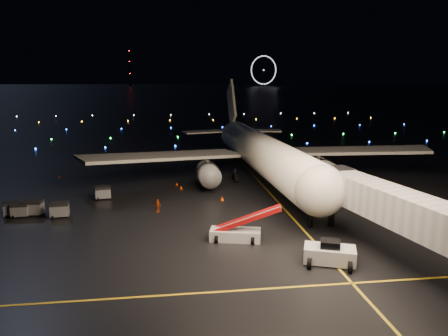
% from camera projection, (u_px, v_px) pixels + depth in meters
% --- Properties ---
extents(ground, '(2000.00, 2000.00, 0.00)m').
position_uv_depth(ground, '(168.00, 98.00, 333.72)').
color(ground, black).
rests_on(ground, ground).
extents(lane_centre, '(0.25, 80.00, 0.02)m').
position_uv_depth(lane_centre, '(274.00, 198.00, 58.81)').
color(lane_centre, yellow).
rests_on(lane_centre, ground).
extents(lane_cross, '(60.00, 0.25, 0.02)m').
position_uv_depth(lane_cross, '(134.00, 297.00, 32.33)').
color(lane_cross, yellow).
rests_on(lane_cross, ground).
extents(airliner, '(56.75, 54.11, 15.54)m').
position_uv_depth(airliner, '(257.00, 130.00, 68.75)').
color(airliner, silver).
rests_on(airliner, ground).
extents(pushback_tug, '(4.94, 3.73, 2.10)m').
position_uv_depth(pushback_tug, '(330.00, 252.00, 38.15)').
color(pushback_tug, silver).
rests_on(pushback_tug, ground).
extents(belt_loader, '(7.62, 3.73, 3.57)m').
position_uv_depth(belt_loader, '(235.00, 223.00, 43.37)').
color(belt_loader, silver).
rests_on(belt_loader, ground).
extents(crew_c, '(0.97, 0.87, 1.59)m').
position_uv_depth(crew_c, '(158.00, 206.00, 52.74)').
color(crew_c, '#E6560C').
rests_on(crew_c, ground).
extents(safety_cone_0, '(0.65, 0.65, 0.56)m').
position_uv_depth(safety_cone_0, '(222.00, 198.00, 57.75)').
color(safety_cone_0, '#FD4300').
rests_on(safety_cone_0, ground).
extents(safety_cone_1, '(0.46, 0.46, 0.46)m').
position_uv_depth(safety_cone_1, '(177.00, 184.00, 65.73)').
color(safety_cone_1, '#FD4300').
rests_on(safety_cone_1, ground).
extents(safety_cone_2, '(0.47, 0.47, 0.48)m').
position_uv_depth(safety_cone_2, '(181.00, 187.00, 63.79)').
color(safety_cone_2, '#FD4300').
rests_on(safety_cone_2, ground).
extents(safety_cone_3, '(0.58, 0.58, 0.50)m').
position_uv_depth(safety_cone_3, '(59.00, 176.00, 70.87)').
color(safety_cone_3, '#FD4300').
rests_on(safety_cone_3, ground).
extents(ferris_wheel, '(49.33, 16.80, 52.00)m').
position_uv_depth(ferris_wheel, '(264.00, 71.00, 758.13)').
color(ferris_wheel, black).
rests_on(ferris_wheel, ground).
extents(radio_mast, '(1.80, 1.80, 64.00)m').
position_uv_depth(radio_mast, '(130.00, 68.00, 746.19)').
color(radio_mast, black).
rests_on(radio_mast, ground).
extents(taxiway_lights, '(164.00, 92.00, 0.36)m').
position_uv_depth(taxiway_lights, '(172.00, 126.00, 145.48)').
color(taxiway_lights, black).
rests_on(taxiway_lights, ground).
extents(baggage_cart_0, '(2.20, 1.73, 1.68)m').
position_uv_depth(baggage_cart_0, '(103.00, 193.00, 58.35)').
color(baggage_cart_0, gray).
rests_on(baggage_cart_0, ground).
extents(baggage_cart_1, '(2.22, 1.68, 1.75)m').
position_uv_depth(baggage_cart_1, '(60.00, 210.00, 50.74)').
color(baggage_cart_1, gray).
rests_on(baggage_cart_1, ground).
extents(baggage_cart_2, '(1.94, 1.42, 1.59)m').
position_uv_depth(baggage_cart_2, '(20.00, 210.00, 50.88)').
color(baggage_cart_2, gray).
rests_on(baggage_cart_2, ground).
extents(baggage_cart_3, '(2.20, 1.61, 1.79)m').
position_uv_depth(baggage_cart_3, '(34.00, 208.00, 51.44)').
color(baggage_cart_3, gray).
rests_on(baggage_cart_3, ground).
extents(baggage_cart_4, '(2.25, 1.92, 1.61)m').
position_uv_depth(baggage_cart_4, '(12.00, 209.00, 51.29)').
color(baggage_cart_4, gray).
rests_on(baggage_cart_4, ground).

